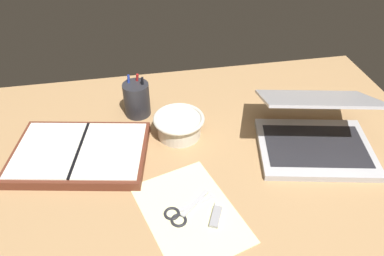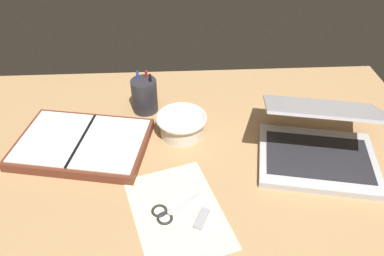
% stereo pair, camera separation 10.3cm
% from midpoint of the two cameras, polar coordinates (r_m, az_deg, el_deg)
% --- Properties ---
extents(desk_top, '(1.40, 1.00, 0.02)m').
position_cam_midpoint_polar(desk_top, '(1.03, -1.66, -5.89)').
color(desk_top, tan).
rests_on(desk_top, ground).
extents(laptop, '(0.37, 0.36, 0.18)m').
position_cam_midpoint_polar(laptop, '(1.09, 15.82, -0.52)').
color(laptop, '#B7B7BC').
rests_on(laptop, desk_top).
extents(bowl, '(0.15, 0.15, 0.06)m').
position_cam_midpoint_polar(bowl, '(1.10, -4.68, 0.37)').
color(bowl, silver).
rests_on(bowl, desk_top).
extents(pen_cup, '(0.08, 0.08, 0.13)m').
position_cam_midpoint_polar(pen_cup, '(1.19, -10.89, 4.25)').
color(pen_cup, '#28282D').
rests_on(pen_cup, desk_top).
extents(planner, '(0.40, 0.32, 0.03)m').
position_cam_midpoint_polar(planner, '(1.09, -19.30, -3.73)').
color(planner, brown).
rests_on(planner, desk_top).
extents(scissors, '(0.13, 0.10, 0.01)m').
position_cam_midpoint_polar(scissors, '(0.91, -5.11, -12.99)').
color(scissors, '#B7B7BC').
rests_on(scissors, desk_top).
extents(paper_sheet_front, '(0.28, 0.34, 0.00)m').
position_cam_midpoint_polar(paper_sheet_front, '(0.91, -3.63, -12.95)').
color(paper_sheet_front, '#F4EFB2').
rests_on(paper_sheet_front, desk_top).
extents(usb_drive, '(0.04, 0.07, 0.01)m').
position_cam_midpoint_polar(usb_drive, '(0.90, 0.08, -13.49)').
color(usb_drive, '#99999E').
rests_on(usb_drive, desk_top).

